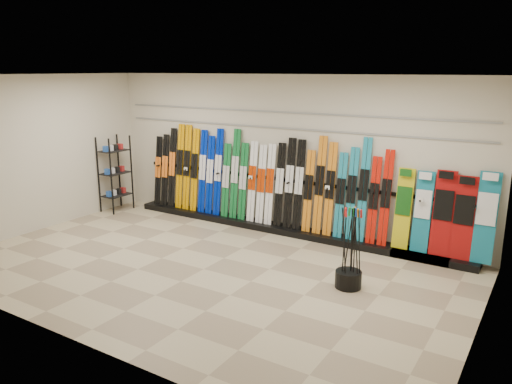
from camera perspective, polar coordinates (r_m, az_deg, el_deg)
The scene contains 13 objects.
floor at distance 8.05m, azimuth -6.00°, elevation -8.76°, with size 8.00×8.00×0.00m, color gray.
back_wall at distance 9.66m, azimuth 2.90°, elevation 4.39°, with size 8.00×8.00×0.00m, color beige.
left_wall at distance 10.52m, azimuth -23.77°, elevation 4.01°, with size 5.00×5.00×0.00m, color beige.
right_wall at distance 6.08m, azimuth 24.98°, elevation -2.61°, with size 5.00×5.00×0.00m, color beige.
ceiling at distance 7.44m, azimuth -6.59°, elevation 13.10°, with size 8.00×8.00×0.00m, color silver.
ski_rack_base at distance 9.71m, azimuth 3.32°, elevation -4.32°, with size 8.00×0.40×0.12m, color black.
skis at distance 9.85m, azimuth 0.03°, elevation 1.35°, with size 5.36×0.24×1.83m.
snowboards at distance 8.63m, azimuth 20.79°, elevation -2.38°, with size 1.58×0.22×1.44m.
accessory_rack at distance 11.48m, azimuth -15.79°, elevation 2.02°, with size 0.40×0.60×1.67m, color black.
pole_bin at distance 7.46m, azimuth 10.50°, elevation -9.77°, with size 0.38×0.38×0.25m, color black.
ski_poles at distance 7.29m, azimuth 10.84°, elevation -6.28°, with size 0.31×0.23×1.18m.
slatwall_rail_0 at distance 9.57m, azimuth 2.87°, elevation 7.33°, with size 7.60×0.02×0.03m, color gray.
slatwall_rail_1 at distance 9.54m, azimuth 2.90°, elevation 9.12°, with size 7.60×0.02×0.03m, color gray.
Camera 1 is at (4.60, -5.84, 3.09)m, focal length 35.00 mm.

